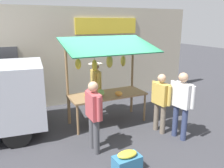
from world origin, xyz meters
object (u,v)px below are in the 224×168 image
market_stall (107,72)px  vendor_with_sunhat (96,84)px  shopper_in_striped_shirt (94,112)px  shopper_with_shopping_bag (181,101)px  shopper_with_ponytail (161,99)px  produce_crate_near (127,162)px

market_stall → vendor_with_sunhat: size_ratio=1.48×
shopper_in_striped_shirt → shopper_with_shopping_bag: bearing=-99.6°
vendor_with_sunhat → shopper_with_ponytail: vendor_with_sunhat is taller
shopper_with_shopping_bag → shopper_with_ponytail: bearing=16.5°
vendor_with_sunhat → shopper_with_ponytail: bearing=35.9°
market_stall → shopper_with_ponytail: (-1.02, 1.18, -0.61)m
market_stall → shopper_in_striped_shirt: size_ratio=1.51×
shopper_in_striped_shirt → produce_crate_near: size_ratio=2.91×
produce_crate_near → shopper_with_ponytail: bearing=-145.8°
shopper_with_shopping_bag → produce_crate_near: bearing=99.2°
vendor_with_sunhat → shopper_in_striped_shirt: size_ratio=1.02×
market_stall → shopper_with_ponytail: bearing=130.7°
market_stall → shopper_with_shopping_bag: bearing=126.6°
market_stall → vendor_with_sunhat: bearing=-86.4°
shopper_in_striped_shirt → produce_crate_near: (-0.32, 0.97, -0.77)m
vendor_with_sunhat → produce_crate_near: 3.18m
market_stall → produce_crate_near: market_stall is taller
produce_crate_near → shopper_in_striped_shirt: bearing=-72.0°
vendor_with_sunhat → shopper_in_striped_shirt: bearing=-16.5°
produce_crate_near → shopper_with_shopping_bag: bearing=-162.3°
shopper_in_striped_shirt → produce_crate_near: bearing=-161.8°
shopper_with_shopping_bag → produce_crate_near: size_ratio=3.02×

